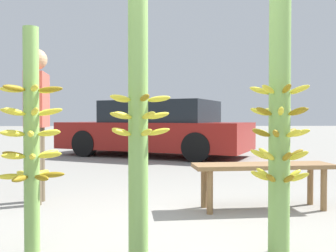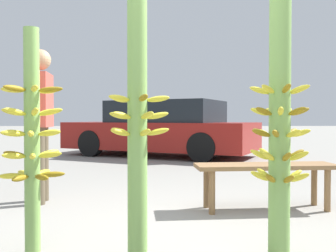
{
  "view_description": "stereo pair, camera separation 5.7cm",
  "coord_description": "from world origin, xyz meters",
  "px_view_note": "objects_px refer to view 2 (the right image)",
  "views": [
    {
      "loc": [
        0.02,
        -2.27,
        0.89
      ],
      "look_at": [
        0.11,
        0.32,
        0.84
      ],
      "focal_mm": 40.0,
      "sensor_mm": 36.0,
      "label": 1
    },
    {
      "loc": [
        0.08,
        -2.27,
        0.89
      ],
      "look_at": [
        0.11,
        0.32,
        0.84
      ],
      "focal_mm": 40.0,
      "sensor_mm": 36.0,
      "label": 2
    }
  ],
  "objects_px": {
    "banana_stalk_left": "(32,139)",
    "vendor_person": "(41,111)",
    "banana_stalk_right": "(280,124)",
    "market_bench": "(266,171)",
    "banana_stalk_center": "(137,125)",
    "parked_car": "(162,129)"
  },
  "relations": [
    {
      "from": "vendor_person",
      "to": "parked_car",
      "type": "xyz_separation_m",
      "value": [
        1.25,
        4.89,
        -0.33
      ]
    },
    {
      "from": "vendor_person",
      "to": "market_bench",
      "type": "height_order",
      "value": "vendor_person"
    },
    {
      "from": "banana_stalk_right",
      "to": "vendor_person",
      "type": "relative_size",
      "value": 1.07
    },
    {
      "from": "banana_stalk_left",
      "to": "parked_car",
      "type": "xyz_separation_m",
      "value": [
        0.81,
        6.4,
        -0.13
      ]
    },
    {
      "from": "banana_stalk_right",
      "to": "market_bench",
      "type": "bearing_deg",
      "value": 78.6
    },
    {
      "from": "banana_stalk_left",
      "to": "vendor_person",
      "type": "relative_size",
      "value": 0.92
    },
    {
      "from": "banana_stalk_right",
      "to": "vendor_person",
      "type": "xyz_separation_m",
      "value": [
        -2.05,
        1.54,
        0.11
      ]
    },
    {
      "from": "market_bench",
      "to": "parked_car",
      "type": "distance_m",
      "value": 5.33
    },
    {
      "from": "banana_stalk_left",
      "to": "parked_car",
      "type": "distance_m",
      "value": 6.45
    },
    {
      "from": "banana_stalk_left",
      "to": "parked_car",
      "type": "height_order",
      "value": "banana_stalk_left"
    },
    {
      "from": "vendor_person",
      "to": "parked_car",
      "type": "height_order",
      "value": "vendor_person"
    },
    {
      "from": "banana_stalk_left",
      "to": "vendor_person",
      "type": "bearing_deg",
      "value": 106.12
    },
    {
      "from": "banana_stalk_left",
      "to": "vendor_person",
      "type": "xyz_separation_m",
      "value": [
        -0.44,
        1.51,
        0.2
      ]
    },
    {
      "from": "vendor_person",
      "to": "market_bench",
      "type": "bearing_deg",
      "value": -104.18
    },
    {
      "from": "vendor_person",
      "to": "banana_stalk_right",
      "type": "bearing_deg",
      "value": -132.89
    },
    {
      "from": "banana_stalk_left",
      "to": "banana_stalk_center",
      "type": "height_order",
      "value": "banana_stalk_center"
    },
    {
      "from": "banana_stalk_center",
      "to": "banana_stalk_right",
      "type": "relative_size",
      "value": 0.97
    },
    {
      "from": "market_bench",
      "to": "vendor_person",
      "type": "bearing_deg",
      "value": 167.08
    },
    {
      "from": "vendor_person",
      "to": "market_bench",
      "type": "relative_size",
      "value": 1.16
    },
    {
      "from": "banana_stalk_center",
      "to": "vendor_person",
      "type": "height_order",
      "value": "banana_stalk_center"
    },
    {
      "from": "banana_stalk_right",
      "to": "market_bench",
      "type": "relative_size",
      "value": 1.24
    },
    {
      "from": "banana_stalk_right",
      "to": "parked_car",
      "type": "distance_m",
      "value": 6.48
    }
  ]
}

